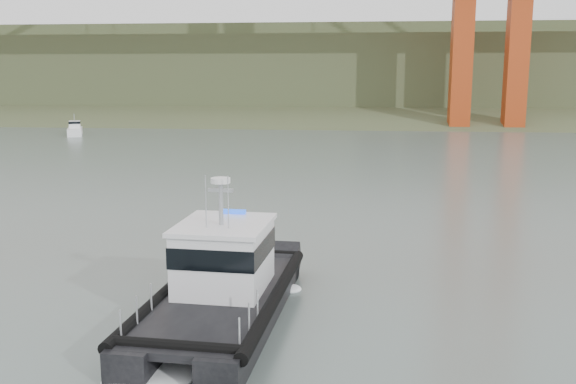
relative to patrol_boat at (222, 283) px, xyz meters
The scene contains 4 objects.
ground 4.17m from the patrol_boat, 64.77° to the left, with size 400.00×400.00×0.00m, color #556560.
headlands 129.23m from the patrol_boat, 89.25° to the left, with size 500.00×105.36×27.12m.
patrol_boat is the anchor object (origin of this frame).
motorboat 72.01m from the patrol_boat, 118.32° to the left, with size 3.81×5.82×3.04m.
Camera 1 is at (2.95, -24.70, 8.56)m, focal length 40.00 mm.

